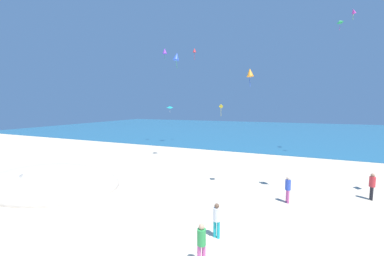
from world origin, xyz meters
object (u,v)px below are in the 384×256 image
object	(u,v)px
kite_blue	(177,56)
kite_magenta	(354,11)
person_2	(288,188)
kite_purple	(165,51)
kite_teal	(170,107)
person_3	(372,185)
kite_red	(194,50)
beach_chair_far_right	(75,182)
kite_green	(340,22)
kite_orange	(250,72)
person_1	(201,241)
kite_yellow	(221,107)
person_0	(217,218)

from	to	relation	value
kite_blue	kite_magenta	size ratio (longest dim) A/B	1.48
person_2	kite_magenta	xyz separation A→B (m)	(5.79, 14.05, 14.70)
person_2	kite_purple	distance (m)	27.48
person_2	kite_teal	xyz separation A→B (m)	(-17.54, 17.65, 4.89)
person_3	kite_teal	distance (m)	27.51
kite_red	kite_magenta	bearing A→B (deg)	-11.55
beach_chair_far_right	person_3	world-z (taller)	person_3
kite_blue	kite_green	bearing A→B (deg)	29.78
kite_blue	kite_red	world-z (taller)	kite_red
kite_orange	kite_purple	bearing A→B (deg)	134.42
person_2	kite_red	size ratio (longest dim) A/B	0.95
person_2	kite_purple	xyz separation A→B (m)	(-17.63, 16.28, 13.39)
kite_purple	person_2	bearing A→B (deg)	-42.72
person_3	kite_green	bearing A→B (deg)	-85.41
person_1	kite_magenta	size ratio (longest dim) A/B	1.40
kite_orange	kite_yellow	size ratio (longest dim) A/B	0.84
beach_chair_far_right	kite_orange	distance (m)	14.95
person_2	kite_magenta	distance (m)	21.14
person_2	person_3	world-z (taller)	person_3
kite_red	person_1	bearing A→B (deg)	-67.49
kite_orange	kite_blue	world-z (taller)	kite_blue
kite_yellow	kite_green	distance (m)	16.70
beach_chair_far_right	person_1	bearing A→B (deg)	-30.34
person_1	kite_yellow	bearing A→B (deg)	151.96
kite_yellow	person_0	bearing A→B (deg)	-75.22
kite_blue	kite_red	size ratio (longest dim) A/B	0.99
kite_purple	kite_green	world-z (taller)	kite_green
person_3	kite_magenta	bearing A→B (deg)	-88.93
beach_chair_far_right	person_0	world-z (taller)	person_0
kite_magenta	kite_red	distance (m)	19.65
person_2	kite_teal	distance (m)	25.36
person_3	person_2	bearing A→B (deg)	32.51
person_0	kite_blue	distance (m)	18.30
person_1	kite_green	distance (m)	29.27
kite_orange	person_2	bearing A→B (deg)	-19.60
person_3	person_1	bearing A→B (deg)	56.17
person_2	kite_green	xyz separation A→B (m)	(5.11, 16.78, 14.69)
person_0	person_3	world-z (taller)	person_3
person_3	kite_blue	size ratio (longest dim) A/B	1.00
person_1	kite_purple	xyz separation A→B (m)	(-14.63, 23.47, 13.41)
person_3	kite_green	size ratio (longest dim) A/B	1.47
kite_yellow	kite_green	size ratio (longest dim) A/B	1.26
kite_purple	person_0	bearing A→B (deg)	-55.78
kite_teal	kite_red	distance (m)	9.54
kite_orange	person_1	bearing A→B (deg)	-93.01
beach_chair_far_right	person_0	size ratio (longest dim) A/B	0.46
person_3	kite_green	world-z (taller)	kite_green
person_1	kite_yellow	world-z (taller)	kite_yellow
person_0	kite_red	size ratio (longest dim) A/B	0.92
kite_magenta	person_1	bearing A→B (deg)	-112.47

